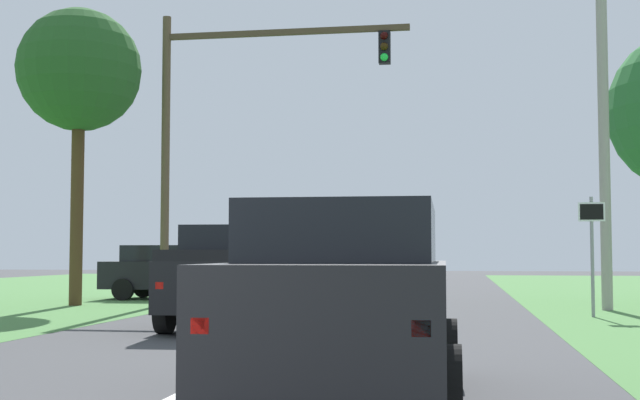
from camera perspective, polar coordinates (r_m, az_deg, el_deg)
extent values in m
plane|color=#424244|center=(15.00, -1.74, -9.13)|extent=(120.00, 120.00, 0.00)
cube|color=black|center=(8.51, 1.62, -7.53)|extent=(2.06, 4.49, 1.00)
cube|color=black|center=(8.72, 1.78, -2.26)|extent=(1.80, 2.79, 0.57)
cube|color=red|center=(6.51, -7.93, -8.26)|extent=(0.14, 0.06, 0.12)
cube|color=red|center=(6.26, 6.75, -8.46)|extent=(0.14, 0.06, 0.12)
cylinder|color=black|center=(10.08, -3.16, -9.78)|extent=(0.25, 0.72, 0.72)
cylinder|color=black|center=(9.88, 8.42, -9.87)|extent=(0.25, 0.72, 0.72)
cylinder|color=black|center=(7.41, -7.52, -11.99)|extent=(0.25, 0.72, 0.72)
cylinder|color=black|center=(7.14, 8.44, -12.31)|extent=(0.25, 0.72, 0.72)
cube|color=black|center=(17.20, -5.39, -5.54)|extent=(2.28, 5.13, 0.92)
cube|color=black|center=(16.94, -5.56, -2.87)|extent=(1.90, 2.00, 0.67)
cube|color=black|center=(15.66, -6.59, -3.68)|extent=(2.04, 2.00, 0.20)
cube|color=red|center=(15.00, -10.60, -5.61)|extent=(0.14, 0.07, 0.12)
cube|color=red|center=(14.58, -4.19, -5.72)|extent=(0.14, 0.07, 0.12)
cylinder|color=black|center=(18.98, -7.47, -6.74)|extent=(0.28, 0.81, 0.80)
cylinder|color=black|center=(18.58, -1.24, -6.83)|extent=(0.28, 0.81, 0.80)
cylinder|color=black|center=(15.97, -10.26, -7.31)|extent=(0.28, 0.81, 0.80)
cylinder|color=black|center=(15.49, -2.86, -7.47)|extent=(0.28, 0.81, 0.80)
cylinder|color=brown|center=(24.98, -10.23, 2.67)|extent=(0.24, 0.24, 8.30)
cube|color=#4C3D2B|center=(24.69, -2.31, 11.07)|extent=(7.00, 0.16, 0.16)
cube|color=black|center=(24.17, 4.31, 10.06)|extent=(0.32, 0.28, 0.90)
sphere|color=black|center=(24.10, 4.28, 10.84)|extent=(0.22, 0.22, 0.22)
sphere|color=black|center=(24.03, 4.28, 10.14)|extent=(0.22, 0.22, 0.22)
sphere|color=#1ED83F|center=(23.96, 4.29, 9.45)|extent=(0.22, 0.22, 0.22)
cylinder|color=gray|center=(20.75, 17.64, -3.61)|extent=(0.08, 0.08, 2.77)
cube|color=white|center=(20.74, 17.59, -0.75)|extent=(0.60, 0.03, 0.44)
cube|color=black|center=(20.72, 17.60, -0.75)|extent=(0.52, 0.01, 0.36)
cube|color=black|center=(28.01, -9.56, -4.93)|extent=(4.57, 2.05, 0.87)
cube|color=black|center=(28.06, -9.98, -3.51)|extent=(2.76, 1.77, 0.52)
cube|color=red|center=(26.66, -5.46, -4.94)|extent=(0.06, 0.14, 0.12)
cube|color=red|center=(28.20, -4.73, -4.87)|extent=(0.06, 0.14, 0.12)
cylinder|color=black|center=(27.56, -12.96, -5.82)|extent=(0.69, 0.25, 0.68)
cylinder|color=black|center=(29.37, -11.63, -5.69)|extent=(0.69, 0.25, 0.68)
cylinder|color=black|center=(26.71, -7.29, -5.95)|extent=(0.69, 0.25, 0.68)
cylinder|color=black|center=(28.57, -6.29, -5.81)|extent=(0.69, 0.25, 0.68)
cylinder|color=#9E998E|center=(23.53, 18.36, 3.31)|extent=(0.28, 0.28, 8.41)
cylinder|color=#4C351E|center=(25.22, -15.85, -0.63)|extent=(0.36, 0.36, 5.39)
sphere|color=#275624|center=(25.73, -15.69, 8.33)|extent=(3.51, 3.51, 3.51)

